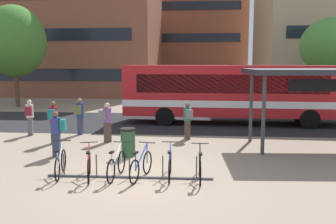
{
  "coord_description": "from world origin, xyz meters",
  "views": [
    {
      "loc": [
        1.71,
        -10.54,
        3.42
      ],
      "look_at": [
        0.46,
        4.47,
        1.36
      ],
      "focal_mm": 39.81,
      "sensor_mm": 36.0,
      "label": 1
    }
  ],
  "objects": [
    {
      "name": "ground",
      "position": [
        0.0,
        0.0,
        0.0
      ],
      "size": [
        200.0,
        200.0,
        0.0
      ],
      "primitive_type": "plane",
      "color": "gray"
    },
    {
      "name": "trash_bin",
      "position": [
        -0.82,
        2.45,
        0.52
      ],
      "size": [
        0.55,
        0.55,
        1.03
      ],
      "color": "#284C2D",
      "rests_on": "ground"
    },
    {
      "name": "street_tree_0",
      "position": [
        11.57,
        18.65,
        4.54
      ],
      "size": [
        4.61,
        4.61,
        6.64
      ],
      "color": "brown",
      "rests_on": "ground"
    },
    {
      "name": "building_centre_block",
      "position": [
        -0.62,
        43.33,
        5.98
      ],
      "size": [
        17.09,
        10.79,
        11.97
      ],
      "color": "brown",
      "rests_on": "ground"
    },
    {
      "name": "parked_bicycle_blue_3",
      "position": [
        0.05,
        -0.09,
        0.38
      ],
      "size": [
        0.58,
        1.69,
        0.99
      ],
      "rotation": [
        0.0,
        0.0,
        1.34
      ],
      "color": "black",
      "rests_on": "ground"
    },
    {
      "name": "commuter_teal_pack_2",
      "position": [
        -3.37,
        2.25,
        0.94
      ],
      "size": [
        0.55,
        0.37,
        1.64
      ],
      "rotation": [
        0.0,
        0.0,
        3.24
      ],
      "color": "#2D3851",
      "rests_on": "ground"
    },
    {
      "name": "commuter_olive_pack_5",
      "position": [
        -3.81,
        6.19,
        0.98
      ],
      "size": [
        0.36,
        0.54,
        1.71
      ],
      "rotation": [
        0.0,
        0.0,
        1.5
      ],
      "color": "#2D3851",
      "rests_on": "ground"
    },
    {
      "name": "parked_bicycle_white_0",
      "position": [
        -2.39,
        -0.05,
        0.38
      ],
      "size": [
        0.53,
        1.7,
        0.99
      ],
      "rotation": [
        0.0,
        0.0,
        1.76
      ],
      "color": "black",
      "rests_on": "ground"
    },
    {
      "name": "city_bus",
      "position": [
        3.74,
        10.0,
        1.78
      ],
      "size": [
        12.11,
        3.02,
        3.2
      ],
      "rotation": [
        0.0,
        0.0,
        -0.04
      ],
      "color": "red",
      "rests_on": "ground"
    },
    {
      "name": "street_tree_1",
      "position": [
        -11.92,
        16.36,
        4.87
      ],
      "size": [
        4.56,
        4.56,
        7.51
      ],
      "color": "brown",
      "rests_on": "ground"
    },
    {
      "name": "parked_bicycle_red_1",
      "position": [
        -1.47,
        -0.19,
        0.38
      ],
      "size": [
        0.62,
        1.68,
        0.99
      ],
      "rotation": [
        0.0,
        0.0,
        1.83
      ],
      "color": "black",
      "rests_on": "ground"
    },
    {
      "name": "building_left_wing",
      "position": [
        -14.78,
        29.01,
        7.24
      ],
      "size": [
        23.81,
        12.58,
        14.48
      ],
      "color": "brown",
      "rests_on": "ground"
    },
    {
      "name": "bike_rack",
      "position": [
        -0.3,
        -0.07,
        0.09
      ],
      "size": [
        4.92,
        0.15,
        0.7
      ],
      "rotation": [
        0.0,
        0.0,
        0.01
      ],
      "color": "#47474C",
      "rests_on": "ground"
    },
    {
      "name": "commuter_maroon_pack_3",
      "position": [
        -6.05,
        5.83,
        0.96
      ],
      "size": [
        0.42,
        0.58,
        1.66
      ],
      "rotation": [
        0.0,
        0.0,
        1.79
      ],
      "color": "#565660",
      "rests_on": "ground"
    },
    {
      "name": "commuter_teal_pack_1",
      "position": [
        -4.31,
        4.26,
        1.03
      ],
      "size": [
        0.37,
        0.54,
        1.78
      ],
      "rotation": [
        0.0,
        0.0,
        1.66
      ],
      "color": "#2D3851",
      "rests_on": "ground"
    },
    {
      "name": "parked_bicycle_blue_4",
      "position": [
        0.89,
        0.04,
        0.38
      ],
      "size": [
        0.52,
        1.72,
        0.99
      ],
      "rotation": [
        0.0,
        0.0,
        1.62
      ],
      "color": "black",
      "rests_on": "ground"
    },
    {
      "name": "commuter_grey_pack_4",
      "position": [
        -2.16,
        4.69,
        0.97
      ],
      "size": [
        0.58,
        0.59,
        1.69
      ],
      "rotation": [
        0.0,
        0.0,
        0.83
      ],
      "color": "#47382D",
      "rests_on": "ground"
    },
    {
      "name": "transit_shelter",
      "position": [
        6.26,
        4.35,
        2.91
      ],
      "size": [
        5.49,
        3.42,
        3.12
      ],
      "rotation": [
        0.0,
        0.0,
        0.06
      ],
      "color": "#38383D",
      "rests_on": "ground"
    },
    {
      "name": "commuter_grey_pack_0",
      "position": [
        1.24,
        5.6,
        0.93
      ],
      "size": [
        0.46,
        0.59,
        1.62
      ],
      "rotation": [
        0.0,
        0.0,
        1.91
      ],
      "color": "#47382D",
      "rests_on": "ground"
    },
    {
      "name": "bus_lane_asphalt",
      "position": [
        0.0,
        10.01,
        0.0
      ],
      "size": [
        80.0,
        7.2,
        0.01
      ],
      "primitive_type": "cube",
      "color": "#232326",
      "rests_on": "ground"
    },
    {
      "name": "parked_bicycle_white_2",
      "position": [
        -0.68,
        -0.09,
        0.38
      ],
      "size": [
        0.52,
        1.72,
        0.99
      ],
      "rotation": [
        0.0,
        0.0,
        1.48
      ],
      "color": "black",
      "rests_on": "ground"
    },
    {
      "name": "parked_bicycle_black_5",
      "position": [
        1.77,
        -0.08,
        0.38
      ],
      "size": [
        0.52,
        1.72,
        0.99
      ],
      "rotation": [
        0.0,
        0.0,
        1.58
      ],
      "color": "black",
      "rests_on": "ground"
    }
  ]
}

